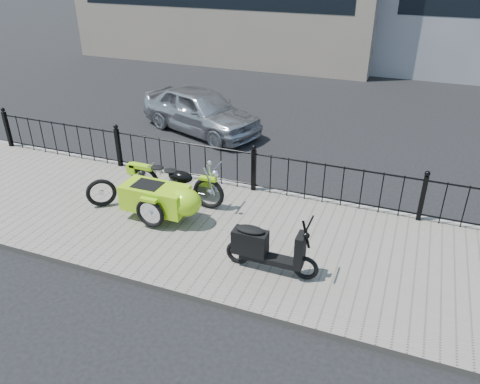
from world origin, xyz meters
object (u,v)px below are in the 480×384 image
at_px(motorcycle_sidecar, 167,196).
at_px(scooter, 265,248).
at_px(spare_tire, 101,193).
at_px(sedan_car, 201,110).

relative_size(motorcycle_sidecar, scooter, 1.41).
bearing_deg(motorcycle_sidecar, spare_tire, -174.91).
bearing_deg(sedan_car, scooter, -125.76).
height_order(spare_tire, sedan_car, sedan_car).
bearing_deg(scooter, motorcycle_sidecar, 158.48).
distance_m(motorcycle_sidecar, spare_tire, 1.49).
xyz_separation_m(scooter, sedan_car, (-3.96, 5.80, 0.12)).
xyz_separation_m(spare_tire, sedan_car, (-0.12, 5.01, 0.23)).
bearing_deg(motorcycle_sidecar, sedan_car, 108.16).
bearing_deg(spare_tire, motorcycle_sidecar, 5.09).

